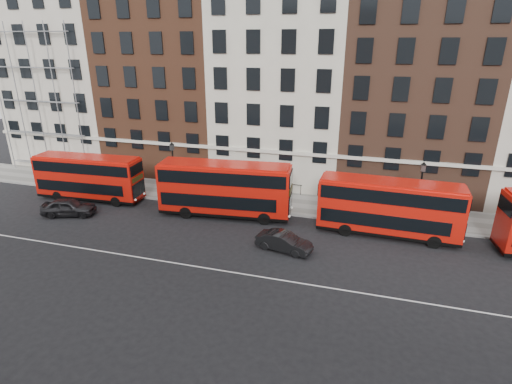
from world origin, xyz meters
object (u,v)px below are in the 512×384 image
(bus_c, at_px, (388,207))
(car_front, at_px, (284,242))
(bus_a, at_px, (89,177))
(bus_b, at_px, (224,188))
(car_rear, at_px, (69,207))

(bus_c, xyz_separation_m, car_front, (-7.00, -4.57, -1.70))
(bus_a, bearing_deg, bus_b, -2.98)
(bus_a, distance_m, bus_c, 26.68)
(bus_b, distance_m, car_rear, 13.54)
(bus_b, height_order, car_rear, bus_b)
(bus_b, bearing_deg, car_rear, -169.64)
(bus_a, height_order, bus_b, bus_b)
(bus_b, relative_size, car_rear, 2.55)
(bus_a, relative_size, car_rear, 2.30)
(bus_b, xyz_separation_m, car_front, (6.18, -4.56, -1.84))
(bus_c, distance_m, car_rear, 26.39)
(bus_b, height_order, bus_c, bus_b)
(car_rear, bearing_deg, bus_b, -91.23)
(car_front, bearing_deg, bus_c, -45.27)
(bus_b, distance_m, car_front, 7.90)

